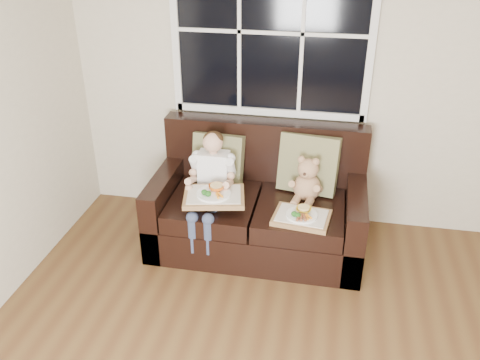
% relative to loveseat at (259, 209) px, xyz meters
% --- Properties ---
extents(room_walls, '(4.52, 5.02, 2.71)m').
position_rel_loveseat_xyz_m(room_walls, '(0.59, -2.02, 1.28)').
color(room_walls, beige).
rests_on(room_walls, ground).
extents(window_back, '(1.62, 0.04, 1.37)m').
position_rel_loveseat_xyz_m(window_back, '(0.00, 0.46, 1.34)').
color(window_back, black).
rests_on(window_back, room_walls).
extents(loveseat, '(1.70, 0.92, 0.96)m').
position_rel_loveseat_xyz_m(loveseat, '(0.00, 0.00, 0.00)').
color(loveseat, black).
rests_on(loveseat, ground).
extents(pillow_left, '(0.44, 0.23, 0.44)m').
position_rel_loveseat_xyz_m(pillow_left, '(-0.37, 0.15, 0.35)').
color(pillow_left, olive).
rests_on(pillow_left, loveseat).
extents(pillow_right, '(0.50, 0.29, 0.49)m').
position_rel_loveseat_xyz_m(pillow_right, '(0.38, 0.15, 0.38)').
color(pillow_right, olive).
rests_on(pillow_right, loveseat).
extents(child, '(0.36, 0.59, 0.80)m').
position_rel_loveseat_xyz_m(child, '(-0.37, -0.12, 0.32)').
color(child, white).
rests_on(child, loveseat).
extents(teddy_bear, '(0.25, 0.31, 0.39)m').
position_rel_loveseat_xyz_m(teddy_bear, '(0.38, -0.01, 0.29)').
color(teddy_bear, tan).
rests_on(teddy_bear, loveseat).
extents(tray_left, '(0.52, 0.43, 0.10)m').
position_rel_loveseat_xyz_m(tray_left, '(-0.30, -0.30, 0.27)').
color(tray_left, olive).
rests_on(tray_left, child).
extents(tray_right, '(0.45, 0.36, 0.09)m').
position_rel_loveseat_xyz_m(tray_right, '(0.37, -0.32, 0.17)').
color(tray_right, olive).
rests_on(tray_right, loveseat).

